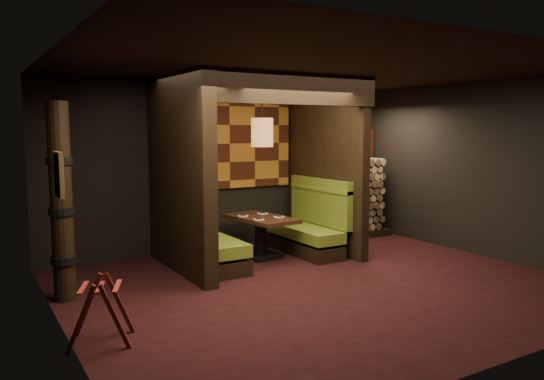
{
  "coord_description": "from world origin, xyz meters",
  "views": [
    {
      "loc": [
        -4.09,
        -5.56,
        2.08
      ],
      "look_at": [
        0.0,
        1.3,
        1.15
      ],
      "focal_mm": 35.0,
      "sensor_mm": 36.0,
      "label": 1
    }
  ],
  "objects_px": {
    "booth_bench_right": "(309,229)",
    "dining_table": "(261,231)",
    "luggage_rack": "(101,308)",
    "totem_column": "(61,204)",
    "firewood_stack": "(346,198)",
    "booth_bench_left": "(205,241)",
    "pendant_lamp": "(262,132)"
  },
  "relations": [
    {
      "from": "booth_bench_right",
      "to": "dining_table",
      "type": "relative_size",
      "value": 1.2
    },
    {
      "from": "dining_table",
      "to": "luggage_rack",
      "type": "bearing_deg",
      "value": -144.23
    },
    {
      "from": "totem_column",
      "to": "dining_table",
      "type": "bearing_deg",
      "value": 12.05
    },
    {
      "from": "luggage_rack",
      "to": "booth_bench_right",
      "type": "bearing_deg",
      "value": 27.98
    },
    {
      "from": "booth_bench_right",
      "to": "totem_column",
      "type": "xyz_separation_m",
      "value": [
        -3.98,
        -0.55,
        0.79
      ]
    },
    {
      "from": "firewood_stack",
      "to": "luggage_rack",
      "type": "bearing_deg",
      "value": -152.18
    },
    {
      "from": "dining_table",
      "to": "firewood_stack",
      "type": "relative_size",
      "value": 0.77
    },
    {
      "from": "booth_bench_left",
      "to": "firewood_stack",
      "type": "distance_m",
      "value": 3.34
    },
    {
      "from": "pendant_lamp",
      "to": "booth_bench_right",
      "type": "bearing_deg",
      "value": -4.31
    },
    {
      "from": "booth_bench_right",
      "to": "pendant_lamp",
      "type": "distance_m",
      "value": 1.84
    },
    {
      "from": "booth_bench_left",
      "to": "booth_bench_right",
      "type": "height_order",
      "value": "same"
    },
    {
      "from": "dining_table",
      "to": "totem_column",
      "type": "xyz_separation_m",
      "value": [
        -3.12,
        -0.67,
        0.75
      ]
    },
    {
      "from": "booth_bench_left",
      "to": "pendant_lamp",
      "type": "xyz_separation_m",
      "value": [
        1.03,
        0.07,
        1.62
      ]
    },
    {
      "from": "luggage_rack",
      "to": "dining_table",
      "type": "bearing_deg",
      "value": 35.77
    },
    {
      "from": "pendant_lamp",
      "to": "totem_column",
      "type": "relative_size",
      "value": 0.44
    },
    {
      "from": "totem_column",
      "to": "booth_bench_right",
      "type": "bearing_deg",
      "value": 7.86
    },
    {
      "from": "firewood_stack",
      "to": "dining_table",
      "type": "bearing_deg",
      "value": -165.23
    },
    {
      "from": "booth_bench_left",
      "to": "booth_bench_right",
      "type": "distance_m",
      "value": 1.89
    },
    {
      "from": "booth_bench_left",
      "to": "booth_bench_right",
      "type": "relative_size",
      "value": 1.0
    },
    {
      "from": "pendant_lamp",
      "to": "totem_column",
      "type": "xyz_separation_m",
      "value": [
        -3.12,
        -0.62,
        -0.83
      ]
    },
    {
      "from": "booth_bench_left",
      "to": "luggage_rack",
      "type": "xyz_separation_m",
      "value": [
        -2.01,
        -2.07,
        -0.06
      ]
    },
    {
      "from": "totem_column",
      "to": "firewood_stack",
      "type": "relative_size",
      "value": 1.39
    },
    {
      "from": "booth_bench_right",
      "to": "firewood_stack",
      "type": "height_order",
      "value": "firewood_stack"
    },
    {
      "from": "luggage_rack",
      "to": "totem_column",
      "type": "bearing_deg",
      "value": 93.01
    },
    {
      "from": "booth_bench_right",
      "to": "dining_table",
      "type": "distance_m",
      "value": 0.87
    },
    {
      "from": "dining_table",
      "to": "firewood_stack",
      "type": "bearing_deg",
      "value": 14.77
    },
    {
      "from": "dining_table",
      "to": "luggage_rack",
      "type": "xyz_separation_m",
      "value": [
        -3.04,
        -2.19,
        -0.1
      ]
    },
    {
      "from": "pendant_lamp",
      "to": "booth_bench_left",
      "type": "bearing_deg",
      "value": -176.37
    },
    {
      "from": "booth_bench_right",
      "to": "totem_column",
      "type": "distance_m",
      "value": 4.1
    },
    {
      "from": "pendant_lamp",
      "to": "luggage_rack",
      "type": "distance_m",
      "value": 4.08
    },
    {
      "from": "luggage_rack",
      "to": "firewood_stack",
      "type": "height_order",
      "value": "firewood_stack"
    },
    {
      "from": "pendant_lamp",
      "to": "firewood_stack",
      "type": "relative_size",
      "value": 0.61
    }
  ]
}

